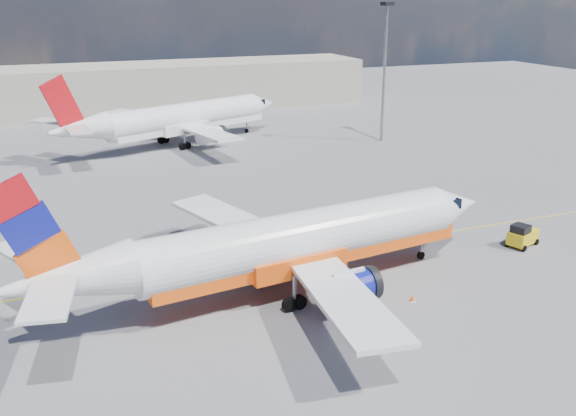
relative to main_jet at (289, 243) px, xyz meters
name	(u,v)px	position (x,y,z in m)	size (l,w,h in m)	color
ground	(315,269)	(3.25, 2.77, -3.66)	(240.00, 240.00, 0.00)	slate
taxi_line	(300,255)	(3.25, 5.77, -3.66)	(70.00, 0.15, 0.01)	yellow
terminal_main	(171,86)	(8.25, 77.77, 0.34)	(70.00, 14.00, 8.00)	#A9A191
main_jet	(289,243)	(0.00, 0.00, 0.00)	(36.30, 28.43, 10.98)	white
second_jet	(179,119)	(3.01, 47.81, -0.01)	(35.80, 27.04, 10.97)	white
gse_tug	(522,236)	(21.15, 0.75, -2.73)	(3.12, 2.57, 1.97)	black
traffic_cone	(412,298)	(7.27, -4.56, -3.39)	(0.39, 0.39, 0.55)	white
floodlight_mast	(385,60)	(30.14, 40.02, 7.60)	(1.37, 1.37, 18.79)	gray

